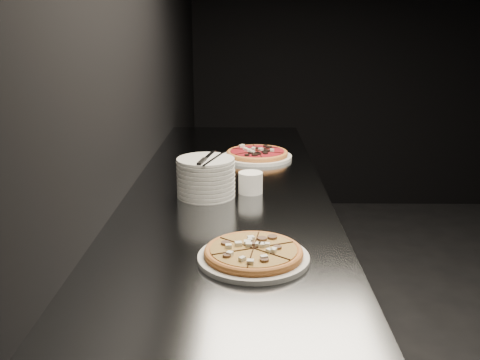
{
  "coord_description": "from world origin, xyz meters",
  "views": [
    {
      "loc": [
        -2.06,
        -1.96,
        1.53
      ],
      "look_at": [
        -2.08,
        -0.19,
        1.0
      ],
      "focal_mm": 40.0,
      "sensor_mm": 36.0,
      "label": 1
    }
  ],
  "objects_px": {
    "pizza_mushroom": "(253,254)",
    "pizza_tomato": "(257,154)",
    "counter": "(228,294)",
    "plate_stack": "(206,177)",
    "ramekin": "(251,182)",
    "cutlery": "(208,159)"
  },
  "relations": [
    {
      "from": "pizza_mushroom",
      "to": "pizza_tomato",
      "type": "distance_m",
      "value": 1.11
    },
    {
      "from": "counter",
      "to": "plate_stack",
      "type": "relative_size",
      "value": 11.75
    },
    {
      "from": "plate_stack",
      "to": "ramekin",
      "type": "relative_size",
      "value": 2.32
    },
    {
      "from": "pizza_mushroom",
      "to": "plate_stack",
      "type": "height_order",
      "value": "plate_stack"
    },
    {
      "from": "pizza_mushroom",
      "to": "cutlery",
      "type": "distance_m",
      "value": 0.57
    },
    {
      "from": "pizza_mushroom",
      "to": "plate_stack",
      "type": "xyz_separation_m",
      "value": [
        -0.17,
        0.55,
        0.05
      ]
    },
    {
      "from": "pizza_tomato",
      "to": "cutlery",
      "type": "xyz_separation_m",
      "value": [
        -0.19,
        -0.58,
        0.12
      ]
    },
    {
      "from": "plate_stack",
      "to": "pizza_mushroom",
      "type": "bearing_deg",
      "value": -73.23
    },
    {
      "from": "pizza_mushroom",
      "to": "plate_stack",
      "type": "bearing_deg",
      "value": 106.77
    },
    {
      "from": "pizza_mushroom",
      "to": "counter",
      "type": "bearing_deg",
      "value": 97.92
    },
    {
      "from": "pizza_tomato",
      "to": "ramekin",
      "type": "height_order",
      "value": "ramekin"
    },
    {
      "from": "counter",
      "to": "ramekin",
      "type": "xyz_separation_m",
      "value": [
        0.09,
        -0.07,
        0.5
      ]
    },
    {
      "from": "cutlery",
      "to": "pizza_mushroom",
      "type": "bearing_deg",
      "value": -62.92
    },
    {
      "from": "pizza_mushroom",
      "to": "ramekin",
      "type": "distance_m",
      "value": 0.59
    },
    {
      "from": "pizza_mushroom",
      "to": "cutlery",
      "type": "relative_size",
      "value": 1.61
    },
    {
      "from": "pizza_mushroom",
      "to": "pizza_tomato",
      "type": "xyz_separation_m",
      "value": [
        0.03,
        1.11,
        0.0
      ]
    },
    {
      "from": "cutlery",
      "to": "pizza_tomato",
      "type": "bearing_deg",
      "value": 82.61
    },
    {
      "from": "cutlery",
      "to": "plate_stack",
      "type": "bearing_deg",
      "value": 128.28
    },
    {
      "from": "cutlery",
      "to": "ramekin",
      "type": "xyz_separation_m",
      "value": [
        0.15,
        0.05,
        -0.1
      ]
    },
    {
      "from": "pizza_mushroom",
      "to": "ramekin",
      "type": "relative_size",
      "value": 3.84
    },
    {
      "from": "pizza_mushroom",
      "to": "pizza_tomato",
      "type": "height_order",
      "value": "pizza_tomato"
    },
    {
      "from": "counter",
      "to": "cutlery",
      "type": "distance_m",
      "value": 0.62
    }
  ]
}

